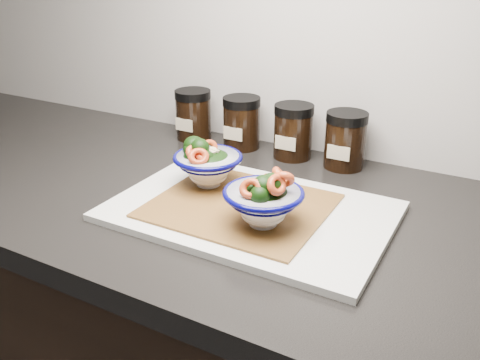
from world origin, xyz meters
The scene contains 9 objects.
countertop centered at (0.00, 1.45, 0.88)m, with size 3.50×0.60×0.04m, color black.
cutting_board centered at (0.15, 1.42, 0.91)m, with size 0.45×0.30×0.01m, color silver.
bamboo_mat centered at (0.14, 1.41, 0.91)m, with size 0.28×0.24×0.00m, color olive.
bowl_left centered at (0.05, 1.45, 0.96)m, with size 0.12×0.12×0.09m.
bowl_right centered at (0.20, 1.37, 0.96)m, with size 0.12×0.12×0.10m.
spice_jar_a centered at (-0.14, 1.69, 0.96)m, with size 0.08×0.08×0.11m.
spice_jar_b centered at (-0.01, 1.69, 0.96)m, with size 0.08×0.08×0.11m.
spice_jar_c centered at (0.11, 1.69, 0.96)m, with size 0.08×0.08×0.11m.
spice_jar_d centered at (0.22, 1.69, 0.96)m, with size 0.08×0.08×0.11m.
Camera 1 is at (0.50, 0.76, 1.30)m, focal length 38.00 mm.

